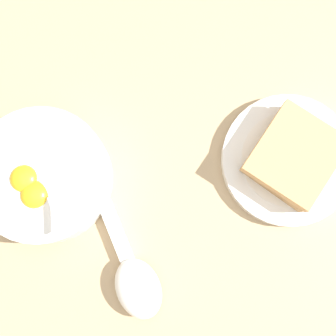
{
  "coord_description": "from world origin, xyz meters",
  "views": [
    {
      "loc": [
        0.06,
        0.04,
        0.62
      ],
      "look_at": [
        -0.02,
        0.06,
        0.02
      ],
      "focal_mm": 50.0,
      "sensor_mm": 36.0,
      "label": 1
    }
  ],
  "objects_px": {
    "soup_spoon": "(135,280)",
    "toast_sandwich": "(295,158)",
    "egg_bowl": "(43,177)",
    "toast_plate": "(288,160)"
  },
  "relations": [
    {
      "from": "egg_bowl",
      "to": "toast_plate",
      "type": "xyz_separation_m",
      "value": [
        0.05,
        0.31,
        -0.02
      ]
    },
    {
      "from": "egg_bowl",
      "to": "toast_sandwich",
      "type": "distance_m",
      "value": 0.32
    },
    {
      "from": "toast_plate",
      "to": "soup_spoon",
      "type": "height_order",
      "value": "soup_spoon"
    },
    {
      "from": "toast_plate",
      "to": "toast_sandwich",
      "type": "height_order",
      "value": "toast_sandwich"
    },
    {
      "from": "soup_spoon",
      "to": "toast_sandwich",
      "type": "bearing_deg",
      "value": 114.22
    },
    {
      "from": "toast_plate",
      "to": "toast_sandwich",
      "type": "distance_m",
      "value": 0.03
    },
    {
      "from": "toast_plate",
      "to": "egg_bowl",
      "type": "bearing_deg",
      "value": -98.7
    },
    {
      "from": "toast_sandwich",
      "to": "toast_plate",
      "type": "bearing_deg",
      "value": -133.03
    },
    {
      "from": "egg_bowl",
      "to": "toast_sandwich",
      "type": "bearing_deg",
      "value": 81.09
    },
    {
      "from": "egg_bowl",
      "to": "soup_spoon",
      "type": "relative_size",
      "value": 1.05
    }
  ]
}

